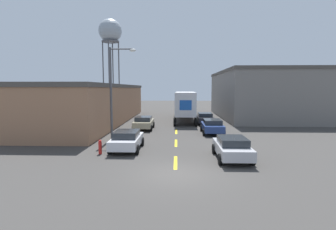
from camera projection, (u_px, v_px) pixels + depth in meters
ground_plane at (175, 174)px, 13.48m from camera, size 160.00×160.00×0.00m
road_centerline at (176, 143)px, 21.16m from camera, size 0.20×13.94×0.01m
warehouse_left at (91, 103)px, 34.23m from camera, size 9.34×29.16×4.90m
warehouse_right at (265, 94)px, 39.72m from camera, size 13.82×20.57×6.98m
semi_truck at (185, 103)px, 36.09m from camera, size 3.01×13.69×3.91m
parked_car_right_near at (232, 147)px, 16.29m from camera, size 2.07×4.20×1.39m
parked_car_left_near at (127, 140)px, 18.75m from camera, size 2.07×4.20×1.39m
parked_car_left_far at (144, 122)px, 28.13m from camera, size 2.07×4.20×1.39m
parked_car_right_far at (205, 118)px, 32.35m from camera, size 2.07×4.20×1.39m
parked_car_right_mid at (212, 126)px, 25.54m from camera, size 2.07×4.20×1.39m
water_tower at (110, 32)px, 63.31m from camera, size 5.58×5.58×21.08m
street_lamp at (114, 87)px, 22.22m from camera, size 2.29×0.32×7.83m
fire_hydrant at (100, 147)px, 17.55m from camera, size 0.22×0.22×0.97m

